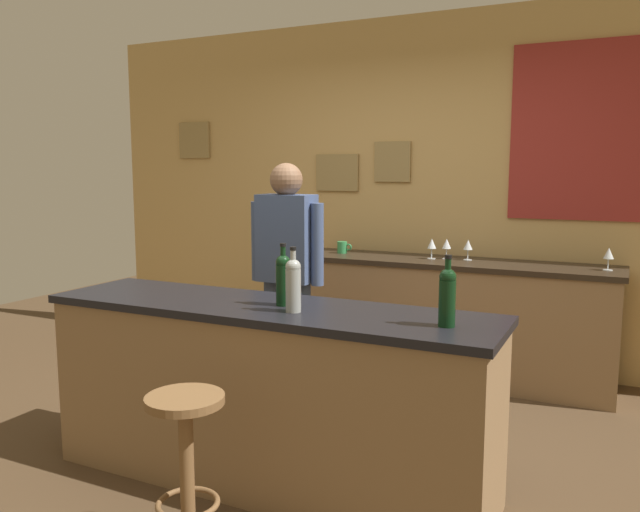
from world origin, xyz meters
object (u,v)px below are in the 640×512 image
wine_bottle_b (293,283)px  wine_bottle_c (447,295)px  wine_glass_c (468,246)px  bar_stool (186,448)px  wine_bottle_a (283,278)px  wine_glass_a (432,244)px  bartender (287,269)px  coffee_mug (342,247)px  wine_glass_d (609,254)px  wine_glass_b (447,245)px

wine_bottle_b → wine_bottle_c: size_ratio=1.00×
wine_glass_c → bar_stool: bearing=-99.9°
wine_glass_c → wine_bottle_a: bearing=-101.4°
wine_bottle_c → wine_glass_a: wine_bottle_c is taller
bartender → coffee_mug: size_ratio=12.96×
wine_bottle_c → wine_glass_c: size_ratio=1.97×
wine_bottle_c → coffee_mug: size_ratio=2.45×
bar_stool → wine_bottle_a: bearing=84.8°
wine_glass_a → bar_stool: bearing=-94.6°
bar_stool → wine_glass_d: wine_glass_d is taller
wine_bottle_a → wine_glass_b: wine_bottle_a is taller
bar_stool → wine_bottle_c: wine_bottle_c is taller
wine_bottle_b → wine_bottle_c: bearing=3.2°
wine_glass_c → bartender: bearing=-127.0°
bar_stool → wine_bottle_a: wine_bottle_a is taller
wine_bottle_c → coffee_mug: wine_bottle_c is taller
wine_bottle_a → wine_glass_a: size_ratio=1.97×
wine_bottle_b → coffee_mug: 2.26m
bar_stool → wine_glass_c: bearing=80.1°
wine_bottle_b → wine_glass_a: (0.04, 2.14, -0.05)m
bar_stool → wine_glass_c: (0.49, 2.79, 0.55)m
wine_glass_a → wine_glass_d: same height
wine_bottle_a → wine_bottle_c: 0.83m
bar_stool → wine_glass_c: wine_glass_c is taller
wine_bottle_c → wine_glass_b: size_ratio=1.97×
wine_glass_a → wine_glass_c: bearing=10.5°
wine_bottle_a → wine_glass_d: wine_bottle_a is taller
wine_glass_c → coffee_mug: 1.01m
wine_glass_b → wine_glass_d: bearing=-3.3°
wine_bottle_c → wine_glass_c: wine_bottle_c is taller
bartender → bar_stool: (0.41, -1.60, -0.48)m
bar_stool → wine_bottle_b: (0.18, 0.59, 0.60)m
bartender → bar_stool: 1.71m
wine_bottle_b → wine_glass_a: bearing=88.8°
wine_bottle_c → wine_glass_b: wine_bottle_c is taller
wine_glass_b → coffee_mug: 0.85m
wine_glass_a → wine_glass_c: (0.27, 0.05, 0.00)m
coffee_mug → bartender: bearing=-84.3°
bartender → wine_bottle_a: (0.48, -0.90, 0.12)m
wine_bottle_a → wine_glass_c: bearing=78.6°
bartender → wine_bottle_c: 1.62m
wine_glass_a → wine_glass_d: (1.23, -0.02, 0.00)m
bartender → coffee_mug: bartender is taller
wine_glass_c → coffee_mug: size_ratio=1.24×
bartender → wine_glass_d: (1.86, 1.12, 0.07)m
wine_bottle_b → wine_glass_d: bearing=59.0°
wine_bottle_b → coffee_mug: bearing=108.1°
wine_glass_b → wine_glass_d: size_ratio=1.00×
wine_glass_b → wine_glass_c: (0.16, 0.01, 0.00)m
wine_bottle_a → bar_stool: bearing=-95.2°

